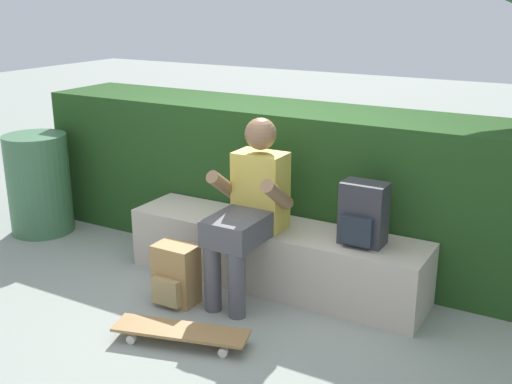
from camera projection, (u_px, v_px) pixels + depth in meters
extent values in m
plane|color=gray|center=(248.00, 304.00, 4.11)|extent=(24.00, 24.00, 0.00)
cube|color=#BCAF9E|center=(274.00, 255.00, 4.34)|extent=(2.13, 0.48, 0.44)
cube|color=gold|center=(261.00, 190.00, 4.17)|extent=(0.34, 0.22, 0.52)
sphere|color=#8C6647|center=(261.00, 134.00, 4.05)|extent=(0.21, 0.21, 0.21)
cube|color=#4C4C51|center=(237.00, 229.00, 3.97)|extent=(0.32, 0.40, 0.17)
cylinder|color=#4C4C51|center=(213.00, 279.00, 3.98)|extent=(0.11, 0.11, 0.44)
cylinder|color=#4C4C51|center=(237.00, 285.00, 3.89)|extent=(0.11, 0.11, 0.44)
cylinder|color=#8C6647|center=(224.00, 186.00, 4.14)|extent=(0.09, 0.33, 0.27)
cylinder|color=#8C6647|center=(277.00, 195.00, 3.95)|extent=(0.09, 0.33, 0.27)
cube|color=olive|center=(181.00, 331.00, 3.63)|extent=(0.82, 0.41, 0.02)
cylinder|color=silver|center=(231.00, 338.00, 3.65)|extent=(0.06, 0.05, 0.05)
cylinder|color=silver|center=(223.00, 352.00, 3.51)|extent=(0.06, 0.05, 0.05)
cylinder|color=silver|center=(142.00, 326.00, 3.78)|extent=(0.06, 0.05, 0.05)
cylinder|color=silver|center=(131.00, 339.00, 3.64)|extent=(0.06, 0.05, 0.05)
cube|color=#333338|center=(364.00, 213.00, 3.91)|extent=(0.28, 0.18, 0.40)
cube|color=#202933|center=(356.00, 231.00, 3.84)|extent=(0.20, 0.05, 0.18)
cube|color=#A37A47|center=(176.00, 274.00, 4.09)|extent=(0.28, 0.18, 0.40)
cube|color=tan|center=(166.00, 292.00, 4.02)|extent=(0.20, 0.05, 0.18)
cube|color=#20441A|center=(371.00, 193.00, 4.52)|extent=(5.56, 0.73, 1.14)
cylinder|color=#3D6B47|center=(39.00, 184.00, 5.26)|extent=(0.52, 0.52, 0.84)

